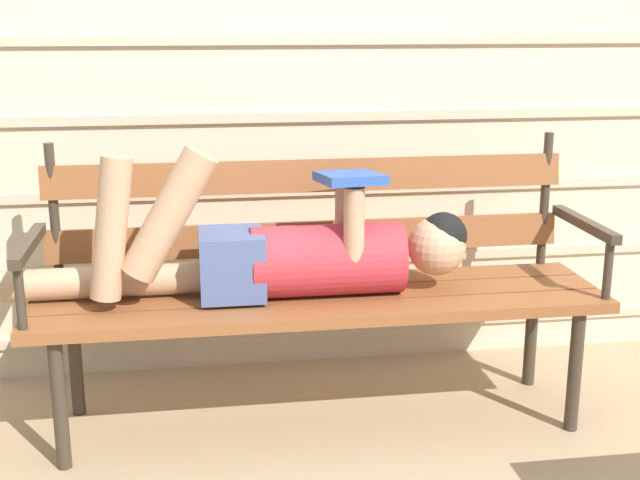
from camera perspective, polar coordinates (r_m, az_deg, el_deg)
The scene contains 4 objects.
ground_plane at distance 2.83m, azimuth 0.21°, elevation -12.73°, with size 12.00×12.00×0.00m, color tan.
house_siding at distance 3.12m, azimuth -1.53°, elevation 10.88°, with size 5.23×0.08×2.19m.
park_bench at distance 2.76m, azimuth -0.22°, elevation -2.20°, with size 1.83×0.48×0.92m.
reclining_person at distance 2.66m, azimuth -2.72°, elevation -0.83°, with size 1.64×0.27×0.50m.
Camera 1 is at (-0.39, -2.47, 1.32)m, focal length 47.40 mm.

